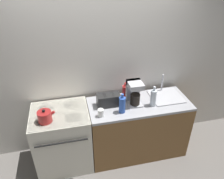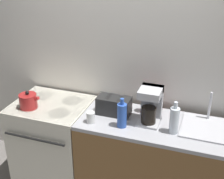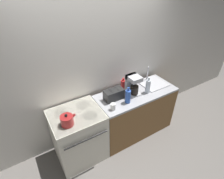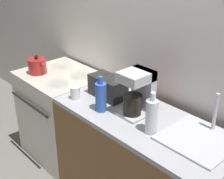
# 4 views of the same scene
# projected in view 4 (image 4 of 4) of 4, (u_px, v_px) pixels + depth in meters

# --- Properties ---
(wall_back) EXTENTS (8.00, 0.05, 2.60)m
(wall_back) POSITION_uv_depth(u_px,v_px,m) (132.00, 40.00, 2.66)
(wall_back) COLOR silver
(wall_back) RESTS_ON ground_plane
(stove) EXTENTS (0.76, 0.69, 0.91)m
(stove) POSITION_uv_depth(u_px,v_px,m) (63.00, 114.00, 3.19)
(stove) COLOR silver
(stove) RESTS_ON ground_plane
(counter_block) EXTENTS (1.43, 0.61, 0.91)m
(counter_block) POSITION_uv_depth(u_px,v_px,m) (140.00, 168.00, 2.44)
(counter_block) COLOR brown
(counter_block) RESTS_ON ground_plane
(kettle) EXTENTS (0.22, 0.17, 0.18)m
(kettle) POSITION_uv_depth(u_px,v_px,m) (37.00, 66.00, 2.99)
(kettle) COLOR maroon
(kettle) RESTS_ON stove
(toaster) EXTENTS (0.31, 0.17, 0.17)m
(toaster) POSITION_uv_depth(u_px,v_px,m) (108.00, 87.00, 2.53)
(toaster) COLOR black
(toaster) RESTS_ON counter_block
(coffee_maker) EXTENTS (0.19, 0.23, 0.34)m
(coffee_maker) POSITION_uv_depth(u_px,v_px,m) (138.00, 92.00, 2.24)
(coffee_maker) COLOR #B7B7BC
(coffee_maker) RESTS_ON counter_block
(sink_tray) EXTENTS (0.44, 0.42, 0.28)m
(sink_tray) POSITION_uv_depth(u_px,v_px,m) (199.00, 138.00, 2.00)
(sink_tray) COLOR #B7B7BC
(sink_tray) RESTS_ON counter_block
(bottle_clear) EXTENTS (0.08, 0.08, 0.30)m
(bottle_clear) POSITION_uv_depth(u_px,v_px,m) (152.00, 116.00, 2.03)
(bottle_clear) COLOR silver
(bottle_clear) RESTS_ON counter_block
(bottle_red) EXTENTS (0.09, 0.09, 0.24)m
(bottle_red) POSITION_uv_depth(u_px,v_px,m) (144.00, 92.00, 2.42)
(bottle_red) COLOR #B72828
(bottle_red) RESTS_ON counter_block
(bottle_blue) EXTENTS (0.08, 0.08, 0.28)m
(bottle_blue) POSITION_uv_depth(u_px,v_px,m) (101.00, 97.00, 2.30)
(bottle_blue) COLOR #2D56B7
(bottle_blue) RESTS_ON counter_block
(cup_white) EXTENTS (0.08, 0.08, 0.10)m
(cup_white) POSITION_uv_depth(u_px,v_px,m) (75.00, 93.00, 2.51)
(cup_white) COLOR white
(cup_white) RESTS_ON counter_block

